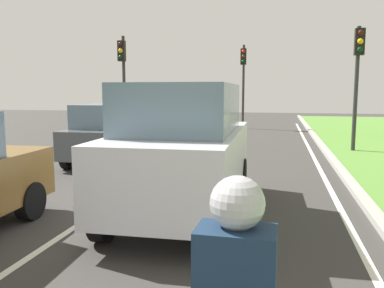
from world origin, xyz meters
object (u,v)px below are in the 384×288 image
(car_hatchback_far, at_px, (110,134))
(traffic_light_far_median, at_px, (243,72))
(traffic_light_near_right, at_px, (358,65))
(traffic_light_overhead_left, at_px, (123,69))
(car_suv_ahead, at_px, (184,149))
(rider_person, at_px, (236,281))

(car_hatchback_far, relative_size, traffic_light_far_median, 0.78)
(car_hatchback_far, distance_m, traffic_light_near_right, 8.78)
(car_hatchback_far, relative_size, traffic_light_overhead_left, 0.80)
(car_suv_ahead, height_order, traffic_light_overhead_left, traffic_light_overhead_left)
(traffic_light_near_right, bearing_deg, traffic_light_far_median, 119.30)
(traffic_light_near_right, bearing_deg, car_suv_ahead, -116.95)
(traffic_light_far_median, bearing_deg, car_suv_ahead, -88.36)
(car_suv_ahead, relative_size, rider_person, 3.90)
(car_hatchback_far, xyz_separation_m, traffic_light_far_median, (2.93, 12.14, 2.38))
(car_suv_ahead, bearing_deg, traffic_light_overhead_left, 115.65)
(traffic_light_near_right, xyz_separation_m, traffic_light_far_median, (-4.70, 8.37, 0.21))
(rider_person, xyz_separation_m, traffic_light_near_right, (2.81, 13.04, 1.86))
(traffic_light_near_right, height_order, traffic_light_overhead_left, traffic_light_overhead_left)
(car_suv_ahead, distance_m, traffic_light_overhead_left, 12.00)
(traffic_light_far_median, bearing_deg, car_hatchback_far, -103.55)
(car_suv_ahead, height_order, rider_person, car_suv_ahead)
(rider_person, height_order, traffic_light_far_median, traffic_light_far_median)
(traffic_light_overhead_left, xyz_separation_m, traffic_light_far_median, (4.89, 6.12, 0.11))
(traffic_light_far_median, bearing_deg, traffic_light_near_right, -60.70)
(car_suv_ahead, height_order, traffic_light_far_median, traffic_light_far_median)
(car_suv_ahead, bearing_deg, rider_person, -74.76)
(rider_person, bearing_deg, traffic_light_near_right, 78.92)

